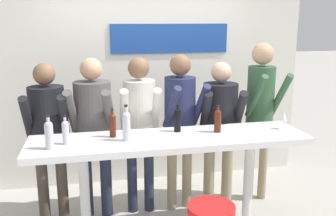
% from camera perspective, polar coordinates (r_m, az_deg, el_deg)
% --- Properties ---
extents(back_wall, '(4.14, 0.12, 2.73)m').
position_cam_1_polar(back_wall, '(4.81, -3.47, 4.74)').
color(back_wall, silver).
rests_on(back_wall, ground_plane).
extents(tasting_table, '(2.54, 0.62, 1.04)m').
position_cam_1_polar(tasting_table, '(3.47, 0.32, -6.78)').
color(tasting_table, white).
rests_on(tasting_table, ground_plane).
extents(person_far_left, '(0.42, 0.52, 1.67)m').
position_cam_1_polar(person_far_left, '(3.96, -17.82, -2.63)').
color(person_far_left, '#473D33').
rests_on(person_far_left, ground_plane).
extents(person_left, '(0.51, 0.61, 1.71)m').
position_cam_1_polar(person_left, '(3.93, -11.30, -2.05)').
color(person_left, '#23283D').
rests_on(person_left, ground_plane).
extents(person_center_left, '(0.43, 0.54, 1.71)m').
position_cam_1_polar(person_center_left, '(3.96, -4.36, -1.57)').
color(person_center_left, '#23283D').
rests_on(person_center_left, ground_plane).
extents(person_center, '(0.45, 0.57, 1.73)m').
position_cam_1_polar(person_center, '(4.02, 1.88, -1.05)').
color(person_center, gray).
rests_on(person_center, ground_plane).
extents(person_center_right, '(0.50, 0.59, 1.65)m').
position_cam_1_polar(person_center_right, '(4.13, 7.91, -1.81)').
color(person_center_right, gray).
rests_on(person_center_right, ground_plane).
extents(person_right, '(0.38, 0.54, 1.84)m').
position_cam_1_polar(person_right, '(4.32, 13.93, 0.74)').
color(person_right, gray).
rests_on(person_right, ground_plane).
extents(wine_bottle_0, '(0.07, 0.07, 0.32)m').
position_cam_1_polar(wine_bottle_0, '(3.30, -6.37, -2.52)').
color(wine_bottle_0, '#B7BCC1').
rests_on(wine_bottle_0, tasting_table).
extents(wine_bottle_1, '(0.07, 0.07, 0.26)m').
position_cam_1_polar(wine_bottle_1, '(3.57, 7.58, -1.78)').
color(wine_bottle_1, '#4C1E0F').
rests_on(wine_bottle_1, tasting_table).
extents(wine_bottle_2, '(0.06, 0.06, 0.25)m').
position_cam_1_polar(wine_bottle_2, '(3.32, -15.34, -3.41)').
color(wine_bottle_2, '#B7BCC1').
rests_on(wine_bottle_2, tasting_table).
extents(wine_bottle_3, '(0.07, 0.07, 0.28)m').
position_cam_1_polar(wine_bottle_3, '(3.55, 1.45, -1.64)').
color(wine_bottle_3, black).
rests_on(wine_bottle_3, tasting_table).
extents(wine_bottle_4, '(0.07, 0.07, 0.29)m').
position_cam_1_polar(wine_bottle_4, '(3.23, -17.68, -3.74)').
color(wine_bottle_4, '#B7BCC1').
rests_on(wine_bottle_4, tasting_table).
extents(wine_bottle_5, '(0.06, 0.06, 0.26)m').
position_cam_1_polar(wine_bottle_5, '(3.43, -8.43, -2.45)').
color(wine_bottle_5, '#4C1E0F').
rests_on(wine_bottle_5, tasting_table).
extents(wine_glass_0, '(0.07, 0.07, 0.18)m').
position_cam_1_polar(wine_glass_0, '(3.81, 17.20, -1.26)').
color(wine_glass_0, silver).
rests_on(wine_glass_0, tasting_table).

